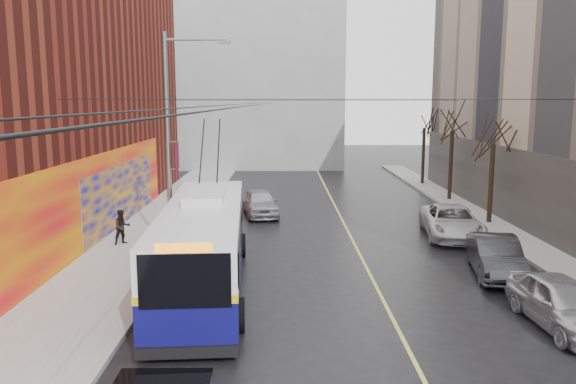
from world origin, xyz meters
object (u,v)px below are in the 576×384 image
at_px(tree_near, 494,129).
at_px(parked_car_c, 452,222).
at_px(tree_far, 425,117).
at_px(pedestrian_a, 166,231).
at_px(streetlight_pole, 172,139).
at_px(trolleybus, 204,243).
at_px(parked_car_a, 562,303).
at_px(following_car, 260,203).
at_px(pedestrian_b, 122,227).
at_px(parked_car_b, 496,256).
at_px(tree_mid, 453,119).

xyz_separation_m(tree_near, parked_car_c, (-2.77, -2.65, -4.24)).
bearing_deg(tree_far, pedestrian_a, -128.99).
xyz_separation_m(streetlight_pole, pedestrian_a, (-0.51, 0.68, -3.89)).
relative_size(tree_near, trolleybus, 0.54).
bearing_deg(parked_car_a, tree_near, 75.06).
bearing_deg(pedestrian_a, parked_car_c, -90.48).
height_order(streetlight_pole, parked_car_a, streetlight_pole).
height_order(following_car, pedestrian_a, pedestrian_a).
relative_size(parked_car_a, following_car, 0.98).
bearing_deg(pedestrian_b, trolleybus, -86.63).
distance_m(parked_car_b, parked_car_c, 5.93).
distance_m(parked_car_c, pedestrian_b, 15.09).
bearing_deg(tree_mid, parked_car_a, -97.97).
relative_size(tree_near, pedestrian_b, 4.21).
xyz_separation_m(tree_mid, pedestrian_b, (-17.75, -11.38, -4.34)).
height_order(tree_mid, following_car, tree_mid).
xyz_separation_m(tree_mid, pedestrian_a, (-15.65, -12.32, -4.30)).
bearing_deg(following_car, tree_far, 34.60).
height_order(tree_mid, pedestrian_b, tree_mid).
bearing_deg(trolleybus, tree_far, 57.11).
height_order(tree_mid, parked_car_b, tree_mid).
xyz_separation_m(parked_car_c, pedestrian_b, (-14.99, -1.73, 0.17)).
relative_size(tree_far, trolleybus, 0.55).
bearing_deg(tree_far, parked_car_a, -95.95).
height_order(parked_car_a, parked_car_b, same).
height_order(streetlight_pole, trolleybus, streetlight_pole).
bearing_deg(trolleybus, parked_car_a, -22.15).
height_order(parked_car_b, pedestrian_a, pedestrian_a).
distance_m(parked_car_c, pedestrian_a, 13.16).
xyz_separation_m(tree_mid, parked_car_b, (-2.92, -15.58, -4.53)).
distance_m(tree_far, following_car, 17.20).
xyz_separation_m(streetlight_pole, trolleybus, (1.72, -3.81, -3.29)).
xyz_separation_m(pedestrian_a, pedestrian_b, (-2.11, 0.94, -0.04)).
bearing_deg(pedestrian_b, parked_car_c, -28.62).
bearing_deg(parked_car_a, trolleybus, 158.42).
distance_m(streetlight_pole, parked_car_c, 13.46).
height_order(parked_car_a, parked_car_c, parked_car_c).
bearing_deg(tree_mid, following_car, -159.29).
bearing_deg(pedestrian_b, following_car, 14.67).
xyz_separation_m(tree_far, following_car, (-11.98, -11.53, -4.41)).
height_order(streetlight_pole, pedestrian_b, streetlight_pole).
relative_size(tree_near, parked_car_b, 1.46).
height_order(tree_far, trolleybus, tree_far).
bearing_deg(parked_car_b, pedestrian_b, 173.80).
distance_m(parked_car_a, pedestrian_a, 15.12).
height_order(following_car, pedestrian_b, pedestrian_b).
bearing_deg(following_car, trolleybus, -106.01).
relative_size(parked_car_b, following_car, 1.01).
xyz_separation_m(trolleybus, following_car, (1.44, 12.28, -0.82)).
bearing_deg(streetlight_pole, pedestrian_b, 148.24).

